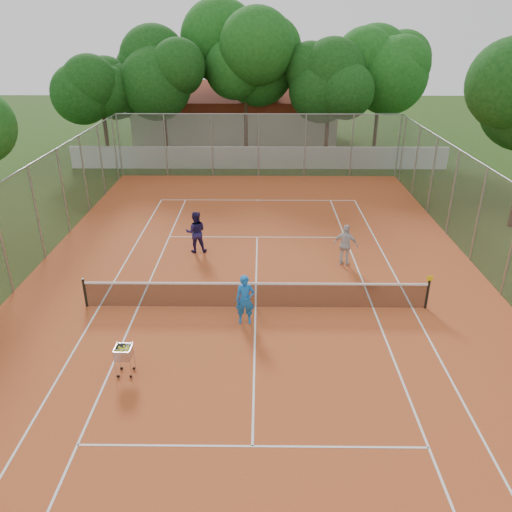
{
  "coord_description": "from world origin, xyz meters",
  "views": [
    {
      "loc": [
        0.18,
        -15.14,
        8.94
      ],
      "look_at": [
        0.0,
        1.5,
        1.3
      ],
      "focal_mm": 35.0,
      "sensor_mm": 36.0,
      "label": 1
    }
  ],
  "objects_px": {
    "tennis_net": "(256,295)",
    "clubhouse": "(236,113)",
    "player_near": "(245,300)",
    "player_far_right": "(346,245)",
    "player_far_left": "(196,232)",
    "ball_hopper": "(125,360)"
  },
  "relations": [
    {
      "from": "clubhouse",
      "to": "player_far_right",
      "type": "height_order",
      "value": "clubhouse"
    },
    {
      "from": "tennis_net",
      "to": "player_near",
      "type": "bearing_deg",
      "value": -108.28
    },
    {
      "from": "player_near",
      "to": "player_far_left",
      "type": "distance_m",
      "value": 6.18
    },
    {
      "from": "clubhouse",
      "to": "player_near",
      "type": "relative_size",
      "value": 9.6
    },
    {
      "from": "player_near",
      "to": "player_far_right",
      "type": "height_order",
      "value": "player_far_right"
    },
    {
      "from": "player_near",
      "to": "ball_hopper",
      "type": "height_order",
      "value": "player_near"
    },
    {
      "from": "tennis_net",
      "to": "player_far_left",
      "type": "xyz_separation_m",
      "value": [
        -2.62,
        4.75,
        0.43
      ]
    },
    {
      "from": "player_near",
      "to": "clubhouse",
      "type": "bearing_deg",
      "value": 92.1
    },
    {
      "from": "player_far_right",
      "to": "ball_hopper",
      "type": "height_order",
      "value": "player_far_right"
    },
    {
      "from": "clubhouse",
      "to": "player_near",
      "type": "distance_m",
      "value": 30.07
    },
    {
      "from": "tennis_net",
      "to": "clubhouse",
      "type": "bearing_deg",
      "value": 93.95
    },
    {
      "from": "clubhouse",
      "to": "tennis_net",
      "type": "bearing_deg",
      "value": -86.05
    },
    {
      "from": "clubhouse",
      "to": "player_far_left",
      "type": "bearing_deg",
      "value": -91.48
    },
    {
      "from": "player_far_left",
      "to": "player_far_right",
      "type": "bearing_deg",
      "value": 162.79
    },
    {
      "from": "clubhouse",
      "to": "player_far_right",
      "type": "relative_size",
      "value": 9.46
    },
    {
      "from": "tennis_net",
      "to": "player_far_left",
      "type": "relative_size",
      "value": 6.47
    },
    {
      "from": "player_near",
      "to": "player_far_right",
      "type": "relative_size",
      "value": 0.99
    },
    {
      "from": "clubhouse",
      "to": "player_far_right",
      "type": "distance_m",
      "value": 26.13
    },
    {
      "from": "tennis_net",
      "to": "player_far_left",
      "type": "distance_m",
      "value": 5.44
    },
    {
      "from": "clubhouse",
      "to": "player_far_left",
      "type": "height_order",
      "value": "clubhouse"
    },
    {
      "from": "clubhouse",
      "to": "ball_hopper",
      "type": "bearing_deg",
      "value": -92.83
    },
    {
      "from": "player_near",
      "to": "player_far_right",
      "type": "bearing_deg",
      "value": 47.66
    }
  ]
}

